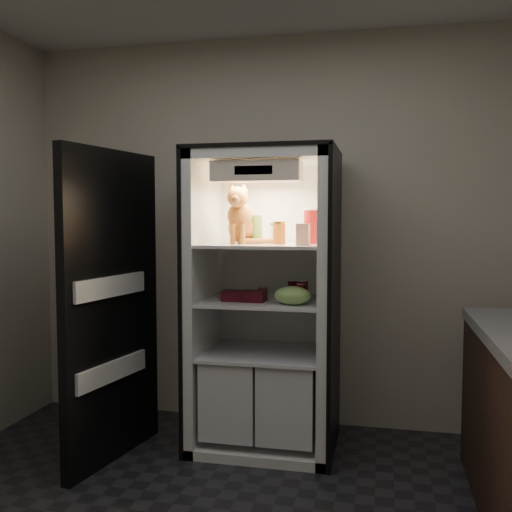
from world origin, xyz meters
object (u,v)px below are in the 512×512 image
at_px(soda_can_c, 302,293).
at_px(pepper_jar, 314,225).
at_px(soda_can_b, 302,291).
at_px(berry_box_right, 254,296).
at_px(cream_carton, 303,234).
at_px(condiment_jar, 263,293).
at_px(salsa_jar, 279,233).
at_px(grape_bag, 292,296).
at_px(refrigerator, 266,321).
at_px(mayo_tub, 277,233).
at_px(parmesan_shaker, 257,229).
at_px(soda_can_a, 292,289).
at_px(berry_box_left, 233,296).
at_px(tabby_cat, 242,221).

bearing_deg(soda_can_c, pepper_jar, 66.14).
bearing_deg(pepper_jar, soda_can_b, -122.61).
xyz_separation_m(soda_can_b, berry_box_right, (-0.29, -0.09, -0.03)).
xyz_separation_m(cream_carton, condiment_jar, (-0.27, 0.16, -0.37)).
distance_m(salsa_jar, grape_bag, 0.41).
distance_m(refrigerator, mayo_tub, 0.57).
height_order(mayo_tub, pepper_jar, pepper_jar).
height_order(pepper_jar, cream_carton, pepper_jar).
bearing_deg(parmesan_shaker, pepper_jar, 9.31).
height_order(mayo_tub, grape_bag, mayo_tub).
height_order(salsa_jar, grape_bag, salsa_jar).
bearing_deg(mayo_tub, cream_carton, -52.92).
xyz_separation_m(refrigerator, berry_box_right, (-0.04, -0.16, 0.18)).
bearing_deg(mayo_tub, grape_bag, -63.37).
bearing_deg(soda_can_a, grape_bag, -81.02).
distance_m(refrigerator, berry_box_left, 0.29).
relative_size(soda_can_a, grape_bag, 0.51).
height_order(refrigerator, berry_box_right, refrigerator).
bearing_deg(cream_carton, salsa_jar, 142.29).
bearing_deg(grape_bag, refrigerator, 131.25).
height_order(mayo_tub, cream_carton, same).
bearing_deg(tabby_cat, soda_can_a, 18.35).
relative_size(condiment_jar, berry_box_left, 0.67).
bearing_deg(tabby_cat, salsa_jar, -10.03).
distance_m(pepper_jar, berry_box_left, 0.67).
height_order(soda_can_b, grape_bag, soda_can_b).
height_order(salsa_jar, berry_box_left, salsa_jar).
height_order(tabby_cat, berry_box_right, tabby_cat).
distance_m(tabby_cat, soda_can_b, 0.58).
distance_m(mayo_tub, soda_can_a, 0.37).
height_order(parmesan_shaker, cream_carton, parmesan_shaker).
height_order(pepper_jar, soda_can_b, pepper_jar).
relative_size(refrigerator, salsa_jar, 13.63).
relative_size(grape_bag, berry_box_left, 1.74).
xyz_separation_m(parmesan_shaker, cream_carton, (0.32, -0.18, -0.03)).
distance_m(berry_box_left, berry_box_right, 0.13).
relative_size(parmesan_shaker, mayo_tub, 1.38).
relative_size(soda_can_c, berry_box_left, 0.89).
bearing_deg(soda_can_a, parmesan_shaker, -156.33).
bearing_deg(tabby_cat, berry_box_right, -48.20).
height_order(tabby_cat, pepper_jar, tabby_cat).
bearing_deg(tabby_cat, cream_carton, -23.01).
relative_size(pepper_jar, cream_carton, 1.77).
relative_size(refrigerator, berry_box_left, 15.13).
bearing_deg(parmesan_shaker, condiment_jar, -29.88).
relative_size(cream_carton, soda_can_b, 1.00).
bearing_deg(condiment_jar, grape_bag, -39.17).
height_order(salsa_jar, cream_carton, salsa_jar).
height_order(mayo_tub, salsa_jar, salsa_jar).
bearing_deg(tabby_cat, mayo_tub, 23.99).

